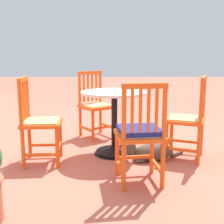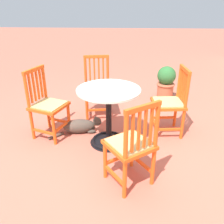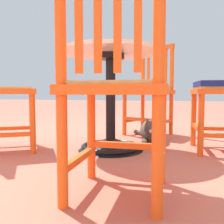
{
  "view_description": "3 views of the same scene",
  "coord_description": "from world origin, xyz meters",
  "px_view_note": "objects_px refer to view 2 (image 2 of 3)",
  "views": [
    {
      "loc": [
        -3.4,
        0.11,
        1.13
      ],
      "look_at": [
        0.04,
        0.12,
        0.46
      ],
      "focal_mm": 47.03,
      "sensor_mm": 36.0,
      "label": 1
    },
    {
      "loc": [
        2.55,
        0.27,
        1.73
      ],
      "look_at": [
        -0.21,
        0.13,
        0.39
      ],
      "focal_mm": 39.08,
      "sensor_mm": 36.0,
      "label": 2
    },
    {
      "loc": [
        -0.71,
        1.84,
        0.42
      ],
      "look_at": [
        -0.08,
        -0.05,
        0.27
      ],
      "focal_mm": 40.49,
      "sensor_mm": 36.0,
      "label": 3
    }
  ],
  "objects_px": {
    "orange_chair_by_planter": "(170,103)",
    "terracotta_planter": "(166,83)",
    "tabby_cat": "(82,126)",
    "orange_chair_tucked_in": "(97,88)",
    "orange_chair_facing_out": "(47,106)",
    "orange_chair_near_fence": "(131,146)",
    "cafe_table": "(109,123)"
  },
  "relations": [
    {
      "from": "orange_chair_near_fence",
      "to": "orange_chair_tucked_in",
      "type": "relative_size",
      "value": 1.0
    },
    {
      "from": "orange_chair_near_fence",
      "to": "tabby_cat",
      "type": "bearing_deg",
      "value": -146.34
    },
    {
      "from": "orange_chair_by_planter",
      "to": "terracotta_planter",
      "type": "distance_m",
      "value": 1.16
    },
    {
      "from": "orange_chair_tucked_in",
      "to": "tabby_cat",
      "type": "bearing_deg",
      "value": -16.84
    },
    {
      "from": "orange_chair_by_planter",
      "to": "terracotta_planter",
      "type": "bearing_deg",
      "value": 173.84
    },
    {
      "from": "terracotta_planter",
      "to": "cafe_table",
      "type": "bearing_deg",
      "value": -32.46
    },
    {
      "from": "orange_chair_near_fence",
      "to": "cafe_table",
      "type": "bearing_deg",
      "value": -160.58
    },
    {
      "from": "orange_chair_tucked_in",
      "to": "tabby_cat",
      "type": "xyz_separation_m",
      "value": [
        0.55,
        -0.17,
        -0.35
      ]
    },
    {
      "from": "orange_chair_near_fence",
      "to": "terracotta_planter",
      "type": "height_order",
      "value": "orange_chair_near_fence"
    },
    {
      "from": "orange_chair_tucked_in",
      "to": "orange_chair_facing_out",
      "type": "height_order",
      "value": "same"
    },
    {
      "from": "orange_chair_tucked_in",
      "to": "terracotta_planter",
      "type": "height_order",
      "value": "orange_chair_tucked_in"
    },
    {
      "from": "cafe_table",
      "to": "terracotta_planter",
      "type": "xyz_separation_m",
      "value": [
        -1.44,
        0.92,
        0.04
      ]
    },
    {
      "from": "cafe_table",
      "to": "tabby_cat",
      "type": "bearing_deg",
      "value": -121.48
    },
    {
      "from": "orange_chair_by_planter",
      "to": "tabby_cat",
      "type": "relative_size",
      "value": 1.31
    },
    {
      "from": "orange_chair_tucked_in",
      "to": "terracotta_planter",
      "type": "distance_m",
      "value": 1.31
    },
    {
      "from": "orange_chair_by_planter",
      "to": "orange_chair_near_fence",
      "type": "bearing_deg",
      "value": -27.55
    },
    {
      "from": "orange_chair_by_planter",
      "to": "orange_chair_tucked_in",
      "type": "relative_size",
      "value": 1.0
    },
    {
      "from": "orange_chair_by_planter",
      "to": "orange_chair_facing_out",
      "type": "xyz_separation_m",
      "value": [
        0.14,
        -1.6,
        0.0
      ]
    },
    {
      "from": "orange_chair_facing_out",
      "to": "tabby_cat",
      "type": "distance_m",
      "value": 0.54
    },
    {
      "from": "orange_chair_by_planter",
      "to": "orange_chair_facing_out",
      "type": "height_order",
      "value": "same"
    },
    {
      "from": "orange_chair_by_planter",
      "to": "orange_chair_facing_out",
      "type": "relative_size",
      "value": 1.0
    },
    {
      "from": "orange_chair_near_fence",
      "to": "orange_chair_tucked_in",
      "type": "xyz_separation_m",
      "value": [
        -1.52,
        -0.48,
        0.01
      ]
    },
    {
      "from": "cafe_table",
      "to": "orange_chair_near_fence",
      "type": "height_order",
      "value": "orange_chair_near_fence"
    },
    {
      "from": "terracotta_planter",
      "to": "orange_chair_near_fence",
      "type": "bearing_deg",
      "value": -16.85
    },
    {
      "from": "orange_chair_by_planter",
      "to": "terracotta_planter",
      "type": "xyz_separation_m",
      "value": [
        -1.15,
        0.12,
        -0.11
      ]
    },
    {
      "from": "tabby_cat",
      "to": "terracotta_planter",
      "type": "xyz_separation_m",
      "value": [
        -1.2,
        1.3,
        0.23
      ]
    },
    {
      "from": "orange_chair_by_planter",
      "to": "tabby_cat",
      "type": "height_order",
      "value": "orange_chair_by_planter"
    },
    {
      "from": "cafe_table",
      "to": "orange_chair_by_planter",
      "type": "xyz_separation_m",
      "value": [
        -0.29,
        0.79,
        0.15
      ]
    },
    {
      "from": "orange_chair_near_fence",
      "to": "orange_chair_by_planter",
      "type": "xyz_separation_m",
      "value": [
        -1.02,
        0.53,
        0.0
      ]
    },
    {
      "from": "tabby_cat",
      "to": "terracotta_planter",
      "type": "height_order",
      "value": "terracotta_planter"
    },
    {
      "from": "orange_chair_by_planter",
      "to": "tabby_cat",
      "type": "distance_m",
      "value": 1.23
    },
    {
      "from": "cafe_table",
      "to": "orange_chair_near_fence",
      "type": "bearing_deg",
      "value": 19.42
    }
  ]
}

